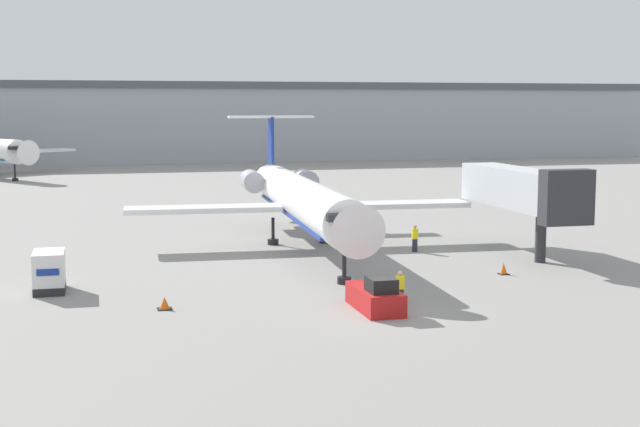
{
  "coord_description": "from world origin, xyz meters",
  "views": [
    {
      "loc": [
        -13.47,
        -40.24,
        10.09
      ],
      "look_at": [
        0.0,
        12.15,
        3.44
      ],
      "focal_mm": 50.0,
      "sensor_mm": 36.0,
      "label": 1
    }
  ],
  "objects_px": {
    "traffic_cone_right": "(504,269)",
    "luggage_cart": "(49,272)",
    "worker_by_wing": "(415,238)",
    "jet_bridge": "(522,189)",
    "worker_near_tug": "(400,287)",
    "traffic_cone_left": "(165,303)",
    "pushback_tug": "(375,297)",
    "airplane_main": "(301,198)"
  },
  "relations": [
    {
      "from": "traffic_cone_right",
      "to": "luggage_cart",
      "type": "bearing_deg",
      "value": 176.54
    },
    {
      "from": "worker_by_wing",
      "to": "jet_bridge",
      "type": "distance_m",
      "value": 7.91
    },
    {
      "from": "luggage_cart",
      "to": "jet_bridge",
      "type": "xyz_separation_m",
      "value": [
        30.16,
        4.3,
        3.35
      ]
    },
    {
      "from": "worker_near_tug",
      "to": "worker_by_wing",
      "type": "height_order",
      "value": "worker_by_wing"
    },
    {
      "from": "luggage_cart",
      "to": "traffic_cone_left",
      "type": "distance_m",
      "value": 8.15
    },
    {
      "from": "pushback_tug",
      "to": "luggage_cart",
      "type": "height_order",
      "value": "luggage_cart"
    },
    {
      "from": "airplane_main",
      "to": "pushback_tug",
      "type": "relative_size",
      "value": 7.61
    },
    {
      "from": "worker_near_tug",
      "to": "jet_bridge",
      "type": "distance_m",
      "value": 18.17
    },
    {
      "from": "pushback_tug",
      "to": "airplane_main",
      "type": "bearing_deg",
      "value": 87.06
    },
    {
      "from": "airplane_main",
      "to": "jet_bridge",
      "type": "xyz_separation_m",
      "value": [
        13.35,
        -7.66,
        1.01
      ]
    },
    {
      "from": "traffic_cone_left",
      "to": "jet_bridge",
      "type": "xyz_separation_m",
      "value": [
        24.47,
        10.07,
        4.15
      ]
    },
    {
      "from": "worker_near_tug",
      "to": "traffic_cone_right",
      "type": "height_order",
      "value": "worker_near_tug"
    },
    {
      "from": "worker_near_tug",
      "to": "worker_by_wing",
      "type": "distance_m",
      "value": 16.76
    },
    {
      "from": "worker_near_tug",
      "to": "pushback_tug",
      "type": "bearing_deg",
      "value": -159.83
    },
    {
      "from": "pushback_tug",
      "to": "worker_by_wing",
      "type": "height_order",
      "value": "worker_by_wing"
    },
    {
      "from": "pushback_tug",
      "to": "worker_near_tug",
      "type": "relative_size",
      "value": 2.45
    },
    {
      "from": "traffic_cone_right",
      "to": "worker_by_wing",
      "type": "bearing_deg",
      "value": 104.1
    },
    {
      "from": "luggage_cart",
      "to": "traffic_cone_left",
      "type": "bearing_deg",
      "value": -45.41
    },
    {
      "from": "luggage_cart",
      "to": "traffic_cone_right",
      "type": "distance_m",
      "value": 26.11
    },
    {
      "from": "worker_near_tug",
      "to": "airplane_main",
      "type": "bearing_deg",
      "value": 91.2
    },
    {
      "from": "worker_near_tug",
      "to": "traffic_cone_left",
      "type": "distance_m",
      "value": 11.77
    },
    {
      "from": "traffic_cone_left",
      "to": "worker_by_wing",
      "type": "bearing_deg",
      "value": 36.16
    },
    {
      "from": "airplane_main",
      "to": "traffic_cone_left",
      "type": "bearing_deg",
      "value": -122.09
    },
    {
      "from": "airplane_main",
      "to": "worker_by_wing",
      "type": "bearing_deg",
      "value": -32.94
    },
    {
      "from": "luggage_cart",
      "to": "traffic_cone_right",
      "type": "height_order",
      "value": "luggage_cart"
    },
    {
      "from": "airplane_main",
      "to": "worker_near_tug",
      "type": "height_order",
      "value": "airplane_main"
    },
    {
      "from": "worker_near_tug",
      "to": "worker_by_wing",
      "type": "relative_size",
      "value": 0.96
    },
    {
      "from": "pushback_tug",
      "to": "traffic_cone_left",
      "type": "height_order",
      "value": "pushback_tug"
    },
    {
      "from": "luggage_cart",
      "to": "worker_near_tug",
      "type": "height_order",
      "value": "luggage_cart"
    },
    {
      "from": "worker_near_tug",
      "to": "jet_bridge",
      "type": "xyz_separation_m",
      "value": [
        12.93,
        12.28,
        3.51
      ]
    },
    {
      "from": "luggage_cart",
      "to": "traffic_cone_left",
      "type": "height_order",
      "value": "luggage_cart"
    },
    {
      "from": "jet_bridge",
      "to": "traffic_cone_right",
      "type": "bearing_deg",
      "value": -124.99
    },
    {
      "from": "worker_near_tug",
      "to": "traffic_cone_left",
      "type": "relative_size",
      "value": 2.48
    },
    {
      "from": "pushback_tug",
      "to": "jet_bridge",
      "type": "bearing_deg",
      "value": 41.68
    },
    {
      "from": "worker_by_wing",
      "to": "traffic_cone_right",
      "type": "height_order",
      "value": "worker_by_wing"
    },
    {
      "from": "worker_near_tug",
      "to": "traffic_cone_left",
      "type": "height_order",
      "value": "worker_near_tug"
    },
    {
      "from": "worker_by_wing",
      "to": "traffic_cone_right",
      "type": "bearing_deg",
      "value": -75.9
    },
    {
      "from": "airplane_main",
      "to": "jet_bridge",
      "type": "bearing_deg",
      "value": -29.86
    },
    {
      "from": "airplane_main",
      "to": "luggage_cart",
      "type": "distance_m",
      "value": 20.77
    },
    {
      "from": "airplane_main",
      "to": "traffic_cone_right",
      "type": "height_order",
      "value": "airplane_main"
    },
    {
      "from": "traffic_cone_right",
      "to": "jet_bridge",
      "type": "relative_size",
      "value": 0.05
    },
    {
      "from": "airplane_main",
      "to": "luggage_cart",
      "type": "bearing_deg",
      "value": -144.56
    }
  ]
}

